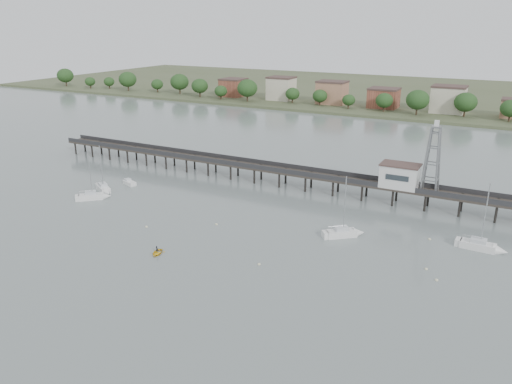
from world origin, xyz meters
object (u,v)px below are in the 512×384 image
sailboat_b (104,190)px  yellow_dinghy (157,254)px  white_tender (129,183)px  sailboat_c (347,233)px  sailboat_e (485,247)px  lattice_tower (433,160)px  sailboat_a (96,196)px  pier (295,173)px

sailboat_b → yellow_dinghy: (32.45, -20.72, -0.65)m
white_tender → sailboat_b: bearing=-79.5°
sailboat_c → white_tender: bearing=135.8°
sailboat_b → sailboat_e: (83.45, 7.94, -0.01)m
sailboat_c → yellow_dinghy: bearing=-178.9°
lattice_tower → sailboat_a: lattice_tower is taller
white_tender → sailboat_a: bearing=-67.7°
pier → sailboat_b: size_ratio=12.61×
lattice_tower → white_tender: lattice_tower is taller
pier → lattice_tower: bearing=0.0°
sailboat_c → white_tender: (-58.35, 4.96, -0.16)m
pier → sailboat_c: bearing=-47.4°
white_tender → sailboat_e: bearing=20.3°
lattice_tower → sailboat_a: 75.49m
lattice_tower → sailboat_c: size_ratio=1.23×
sailboat_c → yellow_dinghy: size_ratio=4.17×
pier → sailboat_c: size_ratio=11.88×
lattice_tower → sailboat_e: 23.85m
sailboat_b → pier: bearing=61.8°
lattice_tower → sailboat_a: size_ratio=1.30×
lattice_tower → sailboat_e: (13.06, -17.00, -10.46)m
pier → lattice_tower: lattice_tower is taller
sailboat_b → white_tender: bearing=109.8°
sailboat_a → sailboat_c: 58.28m
lattice_tower → sailboat_c: lattice_tower is taller
pier → sailboat_e: (44.56, -17.00, -3.15)m
sailboat_c → yellow_dinghy: (-27.11, -23.15, -0.65)m
yellow_dinghy → sailboat_c: bearing=25.9°
sailboat_b → sailboat_c: 59.61m
sailboat_c → yellow_dinghy: sailboat_c is taller
sailboat_a → white_tender: 11.97m
white_tender → yellow_dinghy: size_ratio=1.43×
sailboat_a → lattice_tower: bearing=-20.1°
pier → sailboat_b: bearing=-147.3°
sailboat_a → white_tender: sailboat_a is taller
pier → sailboat_b: sailboat_b is taller
sailboat_c → sailboat_e: 24.52m
sailboat_a → sailboat_c: bearing=-36.5°
sailboat_a → yellow_dinghy: bearing=-71.1°
sailboat_a → sailboat_c: sailboat_c is taller
sailboat_e → pier: bearing=162.3°
sailboat_e → white_tender: sailboat_e is taller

